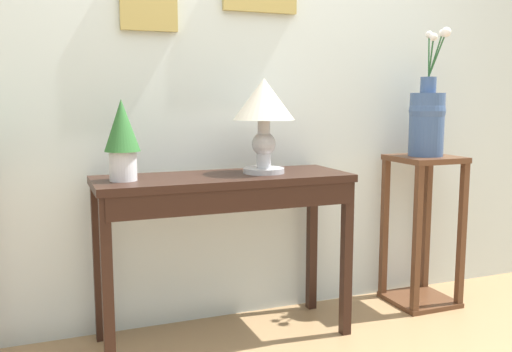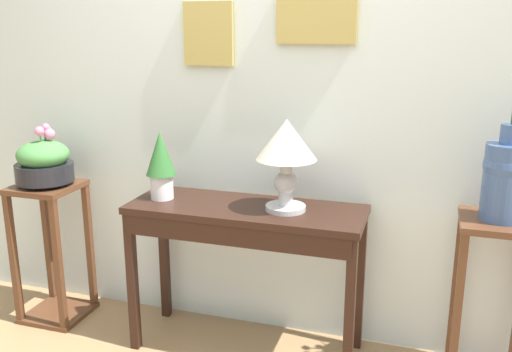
# 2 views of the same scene
# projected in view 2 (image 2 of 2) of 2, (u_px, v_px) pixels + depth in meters

# --- Properties ---
(back_wall_with_art) EXTENTS (9.00, 0.13, 2.80)m
(back_wall_with_art) POSITION_uv_depth(u_px,v_px,m) (282.00, 78.00, 2.88)
(back_wall_with_art) COLOR silver
(back_wall_with_art) RESTS_ON ground
(console_table) EXTENTS (1.18, 0.43, 0.79)m
(console_table) POSITION_uv_depth(u_px,v_px,m) (245.00, 230.00, 2.79)
(console_table) COLOR black
(console_table) RESTS_ON ground
(table_lamp) EXTENTS (0.29, 0.29, 0.45)m
(table_lamp) POSITION_uv_depth(u_px,v_px,m) (286.00, 148.00, 2.65)
(table_lamp) COLOR #B7B7BC
(table_lamp) RESTS_ON console_table
(potted_plant_on_console) EXTENTS (0.15, 0.15, 0.35)m
(potted_plant_on_console) POSITION_uv_depth(u_px,v_px,m) (161.00, 162.00, 2.86)
(potted_plant_on_console) COLOR silver
(potted_plant_on_console) RESTS_ON console_table
(pedestal_stand_left) EXTENTS (0.34, 0.34, 0.81)m
(pedestal_stand_left) POSITION_uv_depth(u_px,v_px,m) (53.00, 252.00, 3.22)
(pedestal_stand_left) COLOR #56331E
(pedestal_stand_left) RESTS_ON ground
(planter_bowl_wide_left) EXTENTS (0.31, 0.31, 0.34)m
(planter_bowl_wide_left) POSITION_uv_depth(u_px,v_px,m) (44.00, 162.00, 3.08)
(planter_bowl_wide_left) COLOR black
(planter_bowl_wide_left) RESTS_ON pedestal_stand_left
(pedestal_stand_right) EXTENTS (0.34, 0.34, 0.83)m
(pedestal_stand_right) POSITION_uv_depth(u_px,v_px,m) (490.00, 305.00, 2.58)
(pedestal_stand_right) COLOR #56331E
(pedestal_stand_right) RESTS_ON ground
(flower_vase_tall_right) EXTENTS (0.20, 0.21, 0.68)m
(flower_vase_tall_right) POSITION_uv_depth(u_px,v_px,m) (506.00, 173.00, 2.41)
(flower_vase_tall_right) COLOR #3D5684
(flower_vase_tall_right) RESTS_ON pedestal_stand_right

